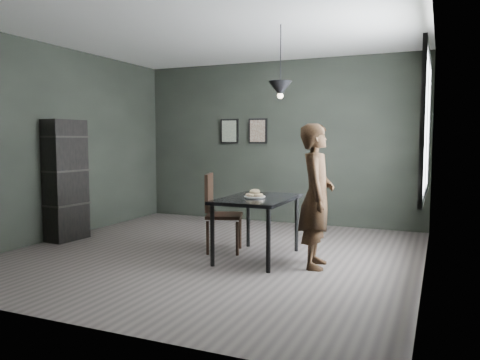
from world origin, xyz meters
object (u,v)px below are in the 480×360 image
at_px(shelf_unit, 66,180).
at_px(pendant_lamp, 280,89).
at_px(cafe_table, 257,204).
at_px(wood_chair, 217,207).
at_px(white_plate, 255,197).
at_px(woman, 316,196).

relative_size(shelf_unit, pendant_lamp, 2.00).
height_order(cafe_table, wood_chair, wood_chair).
height_order(cafe_table, shelf_unit, shelf_unit).
relative_size(white_plate, pendant_lamp, 0.27).
height_order(cafe_table, white_plate, white_plate).
bearing_deg(wood_chair, woman, -27.03).
bearing_deg(shelf_unit, wood_chair, 10.32).
height_order(shelf_unit, pendant_lamp, pendant_lamp).
distance_m(woman, shelf_unit, 3.67).
height_order(white_plate, shelf_unit, shelf_unit).
bearing_deg(white_plate, shelf_unit, -179.02).
bearing_deg(cafe_table, woman, -6.99).
xyz_separation_m(shelf_unit, pendant_lamp, (3.17, 0.20, 1.18)).
xyz_separation_m(wood_chair, pendant_lamp, (0.85, -0.03, 1.47)).
bearing_deg(shelf_unit, pendant_lamp, 8.37).
xyz_separation_m(woman, shelf_unit, (-3.67, -0.00, 0.05)).
distance_m(cafe_table, pendant_lamp, 1.41).
xyz_separation_m(white_plate, wood_chair, (-0.59, 0.17, -0.18)).
distance_m(wood_chair, shelf_unit, 2.35).
xyz_separation_m(cafe_table, white_plate, (-0.01, -0.05, 0.08)).
relative_size(wood_chair, shelf_unit, 0.59).
distance_m(cafe_table, woman, 0.77).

